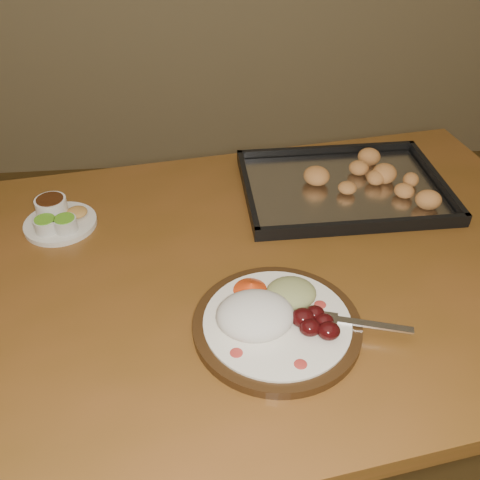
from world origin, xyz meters
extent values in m
cube|color=brown|center=(0.18, 0.27, 0.73)|extent=(1.62, 1.11, 0.04)
cylinder|color=#482415|center=(0.79, 0.75, 0.35)|extent=(0.07, 0.07, 0.71)
cylinder|color=#301D0D|center=(0.26, 0.10, 0.76)|extent=(0.29, 0.29, 0.02)
cylinder|color=white|center=(0.26, 0.10, 0.77)|extent=(0.25, 0.25, 0.01)
ellipsoid|color=#BB322D|center=(0.18, 0.04, 0.77)|extent=(0.02, 0.02, 0.00)
ellipsoid|color=#BB322D|center=(0.28, 0.01, 0.77)|extent=(0.02, 0.02, 0.00)
ellipsoid|color=#BB322D|center=(0.34, 0.13, 0.77)|extent=(0.02, 0.02, 0.00)
ellipsoid|color=#BB322D|center=(0.17, 0.14, 0.77)|extent=(0.02, 0.02, 0.00)
ellipsoid|color=white|center=(0.22, 0.10, 0.79)|extent=(0.15, 0.13, 0.06)
ellipsoid|color=#44090C|center=(0.31, 0.07, 0.79)|extent=(0.04, 0.03, 0.03)
ellipsoid|color=#44090C|center=(0.34, 0.08, 0.79)|extent=(0.04, 0.03, 0.03)
ellipsoid|color=#44090C|center=(0.32, 0.10, 0.79)|extent=(0.04, 0.03, 0.03)
ellipsoid|color=#44090C|center=(0.34, 0.06, 0.79)|extent=(0.04, 0.03, 0.03)
ellipsoid|color=#44090C|center=(0.30, 0.09, 0.79)|extent=(0.04, 0.03, 0.03)
ellipsoid|color=tan|center=(0.29, 0.16, 0.78)|extent=(0.10, 0.10, 0.04)
cone|color=red|center=(0.22, 0.18, 0.78)|extent=(0.08, 0.08, 0.03)
cube|color=white|center=(0.42, 0.08, 0.77)|extent=(0.14, 0.05, 0.00)
cube|color=white|center=(0.34, 0.10, 0.78)|extent=(0.04, 0.03, 0.00)
cylinder|color=white|center=(0.32, 0.10, 0.78)|extent=(0.03, 0.01, 0.00)
cylinder|color=white|center=(0.32, 0.10, 0.78)|extent=(0.03, 0.01, 0.00)
cylinder|color=white|center=(0.32, 0.11, 0.78)|extent=(0.03, 0.01, 0.00)
cylinder|color=white|center=(0.32, 0.12, 0.78)|extent=(0.03, 0.01, 0.00)
cylinder|color=silver|center=(-0.16, 0.45, 0.76)|extent=(0.15, 0.15, 0.01)
cylinder|color=beige|center=(-0.19, 0.41, 0.78)|extent=(0.05, 0.05, 0.03)
cylinder|color=#59A521|center=(-0.19, 0.41, 0.79)|extent=(0.04, 0.04, 0.00)
cylinder|color=beige|center=(-0.14, 0.41, 0.78)|extent=(0.05, 0.05, 0.03)
cylinder|color=#59A521|center=(-0.14, 0.41, 0.79)|extent=(0.04, 0.04, 0.00)
cylinder|color=white|center=(-0.18, 0.48, 0.78)|extent=(0.07, 0.07, 0.04)
cylinder|color=#361909|center=(-0.18, 0.48, 0.80)|extent=(0.06, 0.06, 0.00)
ellipsoid|color=#BF8643|center=(-0.13, 0.47, 0.77)|extent=(0.05, 0.05, 0.02)
cube|color=black|center=(0.48, 0.53, 0.75)|extent=(0.48, 0.35, 0.01)
cube|color=black|center=(0.48, 0.69, 0.77)|extent=(0.47, 0.02, 0.02)
cube|color=black|center=(0.48, 0.36, 0.77)|extent=(0.47, 0.02, 0.02)
cube|color=black|center=(0.71, 0.53, 0.77)|extent=(0.02, 0.34, 0.02)
cube|color=black|center=(0.25, 0.52, 0.77)|extent=(0.02, 0.34, 0.02)
cube|color=silver|center=(0.48, 0.53, 0.76)|extent=(0.44, 0.32, 0.00)
ellipsoid|color=#C38344|center=(0.54, 0.53, 0.78)|extent=(0.05, 0.05, 0.04)
ellipsoid|color=#C38344|center=(0.58, 0.57, 0.78)|extent=(0.07, 0.07, 0.04)
ellipsoid|color=#C38344|center=(0.50, 0.62, 0.78)|extent=(0.06, 0.06, 0.04)
ellipsoid|color=#C38344|center=(0.43, 0.58, 0.78)|extent=(0.06, 0.06, 0.04)
ellipsoid|color=#C38344|center=(0.40, 0.58, 0.78)|extent=(0.07, 0.07, 0.04)
ellipsoid|color=#C38344|center=(0.42, 0.52, 0.78)|extent=(0.05, 0.05, 0.04)
ellipsoid|color=#C38344|center=(0.38, 0.48, 0.78)|extent=(0.07, 0.07, 0.04)
ellipsoid|color=#C38344|center=(0.46, 0.43, 0.78)|extent=(0.06, 0.06, 0.04)
ellipsoid|color=#C38344|center=(0.53, 0.47, 0.78)|extent=(0.06, 0.06, 0.04)
ellipsoid|color=#C38344|center=(0.56, 0.47, 0.78)|extent=(0.07, 0.07, 0.04)
camera|label=1|loc=(0.14, -0.52, 1.44)|focal=40.00mm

